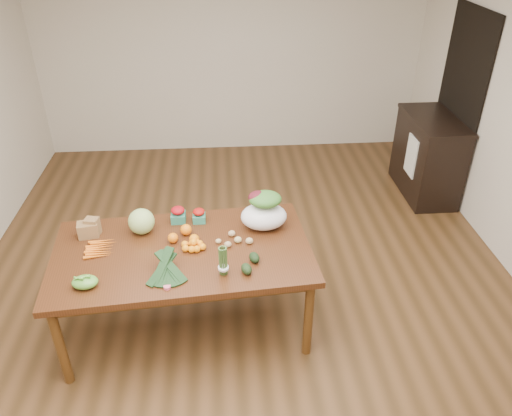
{
  "coord_description": "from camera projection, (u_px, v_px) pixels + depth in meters",
  "views": [
    {
      "loc": [
        -0.16,
        -3.54,
        3.0
      ],
      "look_at": [
        0.1,
        0.0,
        0.81
      ],
      "focal_mm": 35.0,
      "sensor_mm": 36.0,
      "label": 1
    }
  ],
  "objects": [
    {
      "name": "floor",
      "position": [
        245.0,
        283.0,
        4.59
      ],
      "size": [
        6.0,
        6.0,
        0.0
      ],
      "primitive_type": "plane",
      "color": "brown",
      "rests_on": "ground"
    },
    {
      "name": "room_walls",
      "position": [
        243.0,
        149.0,
        3.88
      ],
      "size": [
        5.02,
        6.02,
        2.7
      ],
      "color": "beige",
      "rests_on": "floor"
    },
    {
      "name": "dining_table",
      "position": [
        186.0,
        288.0,
        3.96
      ],
      "size": [
        2.02,
        1.23,
        0.75
      ],
      "primitive_type": "cube",
      "rotation": [
        0.0,
        0.0,
        0.08
      ],
      "color": "#442210",
      "rests_on": "floor"
    },
    {
      "name": "doorway_dark",
      "position": [
        458.0,
        106.0,
        5.55
      ],
      "size": [
        0.02,
        1.0,
        2.1
      ],
      "primitive_type": "cube",
      "color": "black",
      "rests_on": "floor"
    },
    {
      "name": "cabinet",
      "position": [
        428.0,
        156.0,
        5.79
      ],
      "size": [
        0.52,
        1.02,
        0.94
      ],
      "primitive_type": "cube",
      "color": "black",
      "rests_on": "floor"
    },
    {
      "name": "dish_towel",
      "position": [
        411.0,
        156.0,
        5.61
      ],
      "size": [
        0.02,
        0.28,
        0.45
      ],
      "primitive_type": "cube",
      "color": "white",
      "rests_on": "cabinet"
    },
    {
      "name": "paper_bag",
      "position": [
        88.0,
        228.0,
        3.89
      ],
      "size": [
        0.22,
        0.19,
        0.15
      ],
      "primitive_type": null,
      "rotation": [
        0.0,
        0.0,
        0.08
      ],
      "color": "olive",
      "rests_on": "dining_table"
    },
    {
      "name": "cabbage",
      "position": [
        141.0,
        221.0,
        3.91
      ],
      "size": [
        0.21,
        0.21,
        0.21
      ],
      "primitive_type": "sphere",
      "color": "#ADCD76",
      "rests_on": "dining_table"
    },
    {
      "name": "strawberry_basket_a",
      "position": [
        178.0,
        216.0,
        4.08
      ],
      "size": [
        0.13,
        0.13,
        0.11
      ],
      "primitive_type": null,
      "rotation": [
        0.0,
        0.0,
        0.08
      ],
      "color": "#B40C19",
      "rests_on": "dining_table"
    },
    {
      "name": "strawberry_basket_b",
      "position": [
        199.0,
        216.0,
        4.08
      ],
      "size": [
        0.11,
        0.11,
        0.09
      ],
      "primitive_type": null,
      "rotation": [
        0.0,
        0.0,
        0.08
      ],
      "color": "#B5170C",
      "rests_on": "dining_table"
    },
    {
      "name": "orange_a",
      "position": [
        173.0,
        238.0,
        3.83
      ],
      "size": [
        0.08,
        0.08,
        0.08
      ],
      "primitive_type": "sphere",
      "color": "orange",
      "rests_on": "dining_table"
    },
    {
      "name": "orange_b",
      "position": [
        186.0,
        230.0,
        3.92
      ],
      "size": [
        0.09,
        0.09,
        0.09
      ],
      "primitive_type": "sphere",
      "color": "orange",
      "rests_on": "dining_table"
    },
    {
      "name": "orange_c",
      "position": [
        194.0,
        239.0,
        3.82
      ],
      "size": [
        0.08,
        0.08,
        0.08
      ],
      "primitive_type": "sphere",
      "color": "orange",
      "rests_on": "dining_table"
    },
    {
      "name": "mandarin_cluster",
      "position": [
        194.0,
        244.0,
        3.76
      ],
      "size": [
        0.19,
        0.19,
        0.09
      ],
      "primitive_type": null,
      "rotation": [
        0.0,
        0.0,
        0.08
      ],
      "color": "orange",
      "rests_on": "dining_table"
    },
    {
      "name": "carrots",
      "position": [
        101.0,
        248.0,
        3.76
      ],
      "size": [
        0.24,
        0.26,
        0.03
      ],
      "primitive_type": null,
      "rotation": [
        0.0,
        0.0,
        0.08
      ],
      "color": "orange",
      "rests_on": "dining_table"
    },
    {
      "name": "snap_pea_bag",
      "position": [
        85.0,
        282.0,
        3.39
      ],
      "size": [
        0.18,
        0.13,
        0.08
      ],
      "primitive_type": "ellipsoid",
      "color": "#5F9632",
      "rests_on": "dining_table"
    },
    {
      "name": "kale_bunch",
      "position": [
        166.0,
        270.0,
        3.44
      ],
      "size": [
        0.35,
        0.42,
        0.16
      ],
      "primitive_type": null,
      "rotation": [
        0.0,
        0.0,
        0.08
      ],
      "color": "black",
      "rests_on": "dining_table"
    },
    {
      "name": "asparagus_bundle",
      "position": [
        223.0,
        261.0,
        3.45
      ],
      "size": [
        0.09,
        0.12,
        0.26
      ],
      "primitive_type": null,
      "rotation": [
        0.15,
        0.0,
        0.08
      ],
      "color": "#446C31",
      "rests_on": "dining_table"
    },
    {
      "name": "potato_a",
      "position": [
        218.0,
        241.0,
        3.83
      ],
      "size": [
        0.05,
        0.04,
        0.04
      ],
      "primitive_type": "ellipsoid",
      "color": "tan",
      "rests_on": "dining_table"
    },
    {
      "name": "potato_b",
      "position": [
        228.0,
        244.0,
        3.79
      ],
      "size": [
        0.06,
        0.05,
        0.05
      ],
      "primitive_type": "ellipsoid",
      "color": "tan",
      "rests_on": "dining_table"
    },
    {
      "name": "potato_c",
      "position": [
        238.0,
        240.0,
        3.84
      ],
      "size": [
        0.06,
        0.05,
        0.05
      ],
      "primitive_type": "ellipsoid",
      "color": "#CDBB76",
      "rests_on": "dining_table"
    },
    {
      "name": "potato_d",
      "position": [
        232.0,
        233.0,
        3.91
      ],
      "size": [
        0.06,
        0.05,
        0.05
      ],
      "primitive_type": "ellipsoid",
      "color": "tan",
      "rests_on": "dining_table"
    },
    {
      "name": "potato_e",
      "position": [
        249.0,
        241.0,
        3.82
      ],
      "size": [
        0.06,
        0.05,
        0.05
      ],
      "primitive_type": "ellipsoid",
      "color": "tan",
      "rests_on": "dining_table"
    },
    {
      "name": "avocado_a",
      "position": [
        246.0,
        269.0,
        3.52
      ],
      "size": [
        0.1,
        0.12,
        0.07
      ],
      "primitive_type": "ellipsoid",
      "rotation": [
        0.0,
        0.0,
        0.3
      ],
      "color": "black",
      "rests_on": "dining_table"
    },
    {
      "name": "avocado_b",
      "position": [
        254.0,
        257.0,
        3.63
      ],
      "size": [
        0.1,
        0.12,
        0.07
      ],
      "primitive_type": "ellipsoid",
      "rotation": [
        0.0,
        0.0,
        0.3
      ],
      "color": "black",
      "rests_on": "dining_table"
    },
    {
      "name": "salad_bag",
      "position": [
        264.0,
        212.0,
        3.96
      ],
      "size": [
        0.39,
        0.31,
        0.29
      ],
      "primitive_type": null,
      "rotation": [
        0.0,
        0.0,
        0.08
      ],
      "color": "white",
      "rests_on": "dining_table"
    }
  ]
}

